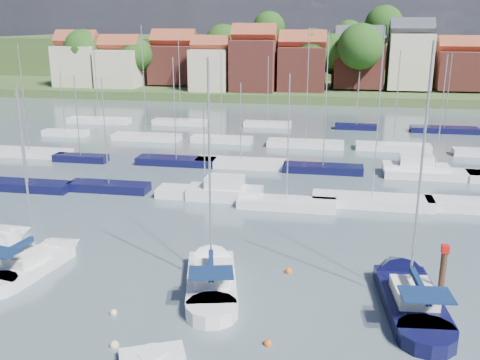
# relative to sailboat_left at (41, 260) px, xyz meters

# --- Properties ---
(ground) EXTENTS (260.00, 260.00, 0.00)m
(ground) POSITION_rel_sailboat_left_xyz_m (14.76, 36.25, -0.36)
(ground) COLOR #415058
(ground) RESTS_ON ground
(sailboat_left) EXTENTS (4.12, 9.84, 13.08)m
(sailboat_left) POSITION_rel_sailboat_left_xyz_m (0.00, 0.00, 0.00)
(sailboat_left) COLOR silver
(sailboat_left) RESTS_ON ground
(sailboat_centre) EXTENTS (5.50, 11.67, 15.35)m
(sailboat_centre) POSITION_rel_sailboat_left_xyz_m (11.87, 0.30, -0.01)
(sailboat_centre) COLOR silver
(sailboat_centre) RESTS_ON ground
(sailboat_navy) EXTENTS (4.24, 12.09, 16.40)m
(sailboat_navy) POSITION_rel_sailboat_left_xyz_m (24.04, 0.15, -0.01)
(sailboat_navy) COLOR black
(sailboat_navy) RESTS_ON ground
(tender) EXTENTS (3.46, 2.61, 0.68)m
(tender) POSITION_rel_sailboat_left_xyz_m (11.08, -9.05, -0.10)
(tender) COLOR silver
(tender) RESTS_ON ground
(timber_piling) EXTENTS (0.40, 0.40, 6.34)m
(timber_piling) POSITION_rel_sailboat_left_xyz_m (25.72, -1.51, 0.70)
(timber_piling) COLOR #4C331E
(timber_piling) RESTS_ON ground
(buoy_b) EXTENTS (0.49, 0.49, 0.49)m
(buoy_b) POSITION_rel_sailboat_left_xyz_m (8.75, -8.19, -0.36)
(buoy_b) COLOR beige
(buoy_b) RESTS_ON ground
(buoy_c) EXTENTS (0.43, 0.43, 0.43)m
(buoy_c) POSITION_rel_sailboat_left_xyz_m (7.43, -5.20, -0.36)
(buoy_c) COLOR beige
(buoy_c) RESTS_ON ground
(buoy_d) EXTENTS (0.42, 0.42, 0.42)m
(buoy_d) POSITION_rel_sailboat_left_xyz_m (16.47, -6.65, -0.36)
(buoy_d) COLOR #D85914
(buoy_d) RESTS_ON ground
(buoy_e) EXTENTS (0.49, 0.49, 0.49)m
(buoy_e) POSITION_rel_sailboat_left_xyz_m (16.78, 1.86, -0.36)
(buoy_e) COLOR #D85914
(buoy_e) RESTS_ON ground
(marina_field) EXTENTS (79.62, 41.41, 15.93)m
(marina_field) POSITION_rel_sailboat_left_xyz_m (16.67, 31.40, 0.07)
(marina_field) COLOR silver
(marina_field) RESTS_ON ground
(far_shore_town) EXTENTS (212.46, 90.00, 22.27)m
(far_shore_town) POSITION_rel_sailboat_left_xyz_m (16.99, 128.92, 4.24)
(far_shore_town) COLOR #48582C
(far_shore_town) RESTS_ON ground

